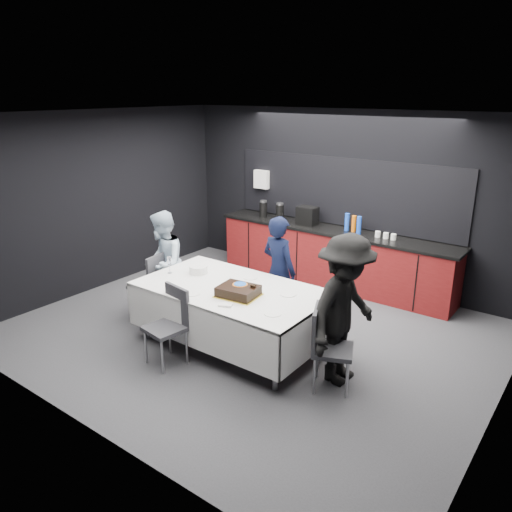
{
  "coord_description": "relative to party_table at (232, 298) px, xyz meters",
  "views": [
    {
      "loc": [
        3.61,
        -4.76,
        3.08
      ],
      "look_at": [
        0.0,
        0.1,
        1.05
      ],
      "focal_mm": 35.0,
      "sensor_mm": 36.0,
      "label": 1
    }
  ],
  "objects": [
    {
      "name": "plate_stack",
      "position": [
        -0.67,
        0.13,
        0.19
      ],
      "size": [
        0.24,
        0.24,
        0.1
      ],
      "primitive_type": "cylinder",
      "color": "white",
      "rests_on": "party_table"
    },
    {
      "name": "party_table",
      "position": [
        0.0,
        0.0,
        0.0
      ],
      "size": [
        2.32,
        1.32,
        0.78
      ],
      "color": "#99999E",
      "rests_on": "ground"
    },
    {
      "name": "person_center",
      "position": [
        0.08,
        0.91,
        0.11
      ],
      "size": [
        0.6,
        0.44,
        1.51
      ],
      "primitive_type": "imported",
      "rotation": [
        0.0,
        0.0,
        2.98
      ],
      "color": "black",
      "rests_on": "ground"
    },
    {
      "name": "cake_assembly",
      "position": [
        0.23,
        -0.16,
        0.2
      ],
      "size": [
        0.52,
        0.44,
        0.16
      ],
      "color": "yellow",
      "rests_on": "party_table"
    },
    {
      "name": "person_left",
      "position": [
        -1.42,
        0.2,
        0.1
      ],
      "size": [
        0.89,
        0.91,
        1.48
      ],
      "primitive_type": "imported",
      "rotation": [
        0.0,
        0.0,
        -0.91
      ],
      "color": "#A8C0D4",
      "rests_on": "ground"
    },
    {
      "name": "loose_plate_right_b",
      "position": [
        0.84,
        -0.32,
        0.14
      ],
      "size": [
        0.19,
        0.19,
        0.01
      ],
      "primitive_type": "cylinder",
      "color": "white",
      "rests_on": "party_table"
    },
    {
      "name": "room_shell",
      "position": [
        0.0,
        0.4,
        1.22
      ],
      "size": [
        6.04,
        5.04,
        2.82
      ],
      "color": "white",
      "rests_on": "ground"
    },
    {
      "name": "chair_right",
      "position": [
        1.39,
        -0.13,
        -0.11
      ],
      "size": [
        0.55,
        0.55,
        0.92
      ],
      "color": "#2F2F34",
      "rests_on": "ground"
    },
    {
      "name": "person_right",
      "position": [
        1.47,
        0.1,
        0.2
      ],
      "size": [
        0.68,
        1.12,
        1.68
      ],
      "primitive_type": "imported",
      "rotation": [
        0.0,
        0.0,
        1.52
      ],
      "color": "black",
      "rests_on": "ground"
    },
    {
      "name": "loose_plate_right_a",
      "position": [
        0.67,
        0.23,
        0.14
      ],
      "size": [
        0.2,
        0.2,
        0.01
      ],
      "primitive_type": "cylinder",
      "color": "white",
      "rests_on": "party_table"
    },
    {
      "name": "loose_plate_near",
      "position": [
        -0.24,
        -0.43,
        0.14
      ],
      "size": [
        0.19,
        0.19,
        0.01
      ],
      "primitive_type": "cylinder",
      "color": "white",
      "rests_on": "party_table"
    },
    {
      "name": "chair_near",
      "position": [
        -0.32,
        -0.73,
        -0.11
      ],
      "size": [
        0.48,
        0.48,
        0.92
      ],
      "color": "#2F2F34",
      "rests_on": "ground"
    },
    {
      "name": "chair_left",
      "position": [
        -1.45,
        -0.01,
        -0.11
      ],
      "size": [
        0.48,
        0.48,
        0.92
      ],
      "color": "#2F2F34",
      "rests_on": "ground"
    },
    {
      "name": "ground",
      "position": [
        0.0,
        0.4,
        -0.64
      ],
      "size": [
        6.0,
        6.0,
        0.0
      ],
      "primitive_type": "plane",
      "color": "#3F3F44",
      "rests_on": "ground"
    },
    {
      "name": "champagne_flute",
      "position": [
        -0.97,
        -0.1,
        0.3
      ],
      "size": [
        0.06,
        0.06,
        0.22
      ],
      "color": "white",
      "rests_on": "party_table"
    },
    {
      "name": "loose_plate_far",
      "position": [
        -0.01,
        0.39,
        0.14
      ],
      "size": [
        0.18,
        0.18,
        0.01
      ],
      "primitive_type": "cylinder",
      "color": "white",
      "rests_on": "party_table"
    },
    {
      "name": "kitchenette",
      "position": [
        -0.02,
        2.62,
        -0.1
      ],
      "size": [
        4.1,
        0.64,
        2.05
      ],
      "color": "#590E0F",
      "rests_on": "ground"
    },
    {
      "name": "fork_pile",
      "position": [
        0.29,
        -0.47,
        0.15
      ],
      "size": [
        0.18,
        0.15,
        0.02
      ],
      "primitive_type": "cube",
      "rotation": [
        0.0,
        0.0,
        0.42
      ],
      "color": "white",
      "rests_on": "party_table"
    }
  ]
}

